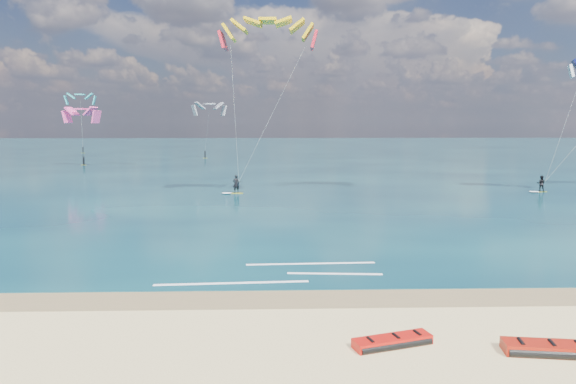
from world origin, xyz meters
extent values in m
plane|color=tan|center=(0.00, 40.00, 0.00)|extent=(320.00, 320.00, 0.00)
cube|color=brown|center=(0.00, 3.00, 0.00)|extent=(320.00, 2.40, 0.01)
cube|color=#092635|center=(0.00, 104.00, 0.02)|extent=(320.00, 200.00, 0.04)
cube|color=yellow|center=(-3.22, 34.14, 0.07)|extent=(1.39, 0.47, 0.06)
imported|color=black|center=(-3.22, 34.14, 1.00)|extent=(0.75, 0.58, 1.83)
cylinder|color=black|center=(-2.91, 33.84, 1.27)|extent=(0.56, 0.06, 0.04)
cube|color=#B0C01C|center=(28.19, 34.26, 0.07)|extent=(1.37, 0.70, 0.06)
imported|color=black|center=(28.19, 34.26, 0.92)|extent=(1.01, 0.93, 1.66)
cylinder|color=black|center=(28.48, 33.97, 1.21)|extent=(0.52, 0.16, 0.04)
cube|color=white|center=(-1.34, 5.00, 0.04)|extent=(6.99, 0.62, 0.01)
cube|color=white|center=(2.47, 8.10, 0.04)|extent=(6.66, 0.48, 0.01)
cube|color=white|center=(3.49, 6.30, 0.04)|extent=(4.57, 0.57, 0.01)
camera|label=1|loc=(0.56, -17.47, 7.32)|focal=32.00mm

